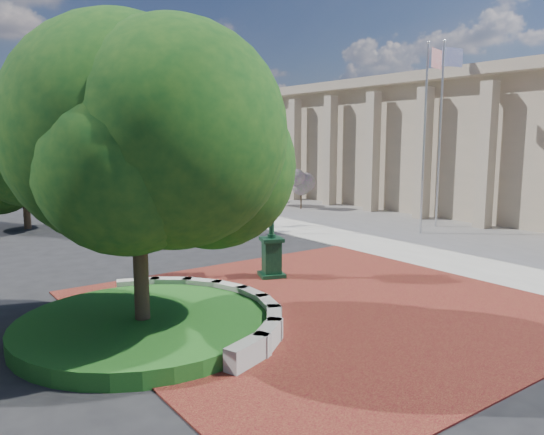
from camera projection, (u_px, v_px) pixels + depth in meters
The scene contains 16 objects.
ground at pixel (302, 298), 15.84m from camera, with size 200.00×200.00×0.00m, color black.
plaza at pixel (324, 306), 15.03m from camera, with size 12.00×12.00×0.04m, color maroon.
sidewalk at pixel (400, 214), 33.12m from camera, with size 20.00×50.00×0.04m, color #9E9B93.
planter_wall at pixel (224, 306), 14.23m from camera, with size 2.96×6.77×0.54m.
grass_bed at pixel (143, 326), 12.91m from camera, with size 6.10×6.10×0.40m, color #144617.
civic_building at pixel (451, 143), 38.49m from camera, with size 17.35×44.00×8.60m.
tree_planter at pixel (138, 182), 12.38m from camera, with size 5.20×5.20×6.33m.
tree_street at pixel (24, 167), 27.45m from camera, with size 4.40×4.40×5.45m.
post_clock at pixel (272, 199), 17.78m from camera, with size 1.26×1.26×4.91m.
parked_car at pixel (28, 181), 49.14m from camera, with size 1.78×4.42×1.51m, color #530B1A.
flagpole_a at pixel (424, 138), 25.66m from camera, with size 1.42×0.40×9.28m.
flagpole_b at pixel (440, 133), 27.62m from camera, with size 1.51×0.27×9.68m.
street_lamp_near at pixel (112, 131), 37.98m from camera, with size 1.98×0.62×8.92m.
shrub_near at pixel (301, 186), 35.11m from camera, with size 1.20×1.20×2.20m.
shrub_mid at pixel (275, 184), 36.62m from camera, with size 1.20×1.20×2.20m.
shrub_far at pixel (220, 178), 41.56m from camera, with size 1.20×1.20×2.20m.
Camera 1 is at (-9.70, -11.87, 4.75)m, focal length 35.00 mm.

